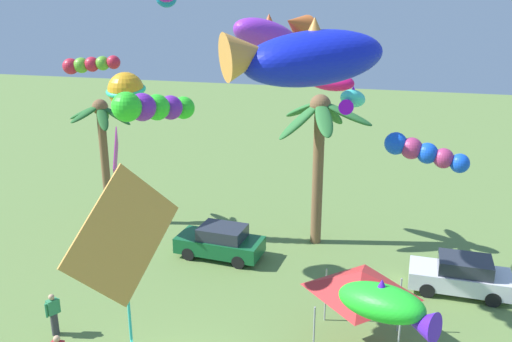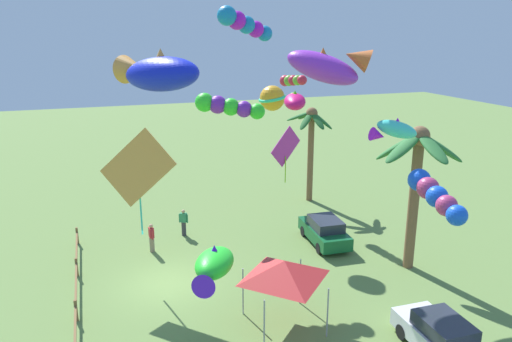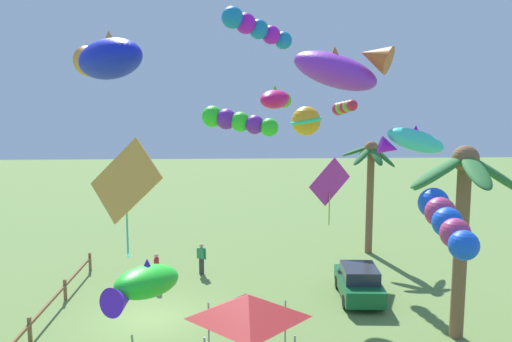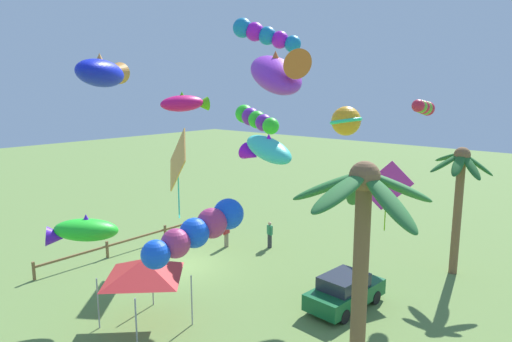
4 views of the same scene
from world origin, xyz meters
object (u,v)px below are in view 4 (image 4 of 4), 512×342
(kite_fish_6, at_px, (185,103))
(kite_tube_8, at_px, (424,107))
(kite_fish_10, at_px, (103,73))
(spectator_1, at_px, (226,234))
(kite_tube_4, at_px, (264,35))
(palm_tree_1, at_px, (362,218))
(kite_diamond_1, at_px, (387,187))
(kite_diamond_2, at_px, (178,162))
(kite_ball_5, at_px, (346,121))
(kite_tube_9, at_px, (199,230))
(kite_tube_3, at_px, (255,119))
(parked_car_0, at_px, (345,291))
(kite_fish_0, at_px, (266,150))
(festival_tent, at_px, (144,268))
(palm_tree_0, at_px, (460,182))
(spectator_0, at_px, (270,234))
(kite_fish_11, at_px, (83,230))

(kite_fish_6, xyz_separation_m, kite_tube_8, (-11.37, 4.74, -0.38))
(kite_tube_8, xyz_separation_m, kite_fish_10, (11.60, -10.06, 1.62))
(spectator_1, relative_size, kite_tube_4, 0.53)
(palm_tree_1, xyz_separation_m, kite_tube_4, (-3.97, -7.36, 6.40))
(kite_diamond_1, relative_size, kite_diamond_2, 0.72)
(kite_ball_5, height_order, kite_tube_9, kite_ball_5)
(kite_tube_4, bearing_deg, palm_tree_1, 61.66)
(kite_tube_3, height_order, kite_fish_6, kite_fish_6)
(parked_car_0, bearing_deg, kite_diamond_1, -174.05)
(parked_car_0, xyz_separation_m, kite_fish_0, (5.57, 0.15, 6.76))
(kite_diamond_2, height_order, kite_fish_10, kite_fish_10)
(festival_tent, bearing_deg, kite_tube_9, 71.50)
(kite_diamond_2, xyz_separation_m, kite_fish_10, (4.46, 0.48, 4.61))
(palm_tree_0, distance_m, kite_fish_6, 14.33)
(kite_diamond_2, xyz_separation_m, kite_ball_5, (-4.00, 7.99, 2.36))
(kite_diamond_1, height_order, kite_tube_4, kite_tube_4)
(festival_tent, distance_m, kite_ball_5, 11.58)
(parked_car_0, height_order, spectator_0, spectator_0)
(kite_tube_3, distance_m, kite_ball_5, 4.42)
(palm_tree_0, distance_m, festival_tent, 15.72)
(spectator_1, height_order, kite_ball_5, kite_ball_5)
(kite_tube_4, height_order, kite_tube_8, kite_tube_4)
(kite_ball_5, bearing_deg, spectator_0, -96.28)
(festival_tent, distance_m, kite_fish_6, 6.64)
(kite_fish_10, bearing_deg, kite_ball_5, 138.42)
(kite_fish_0, bearing_deg, kite_diamond_1, -176.42)
(kite_ball_5, bearing_deg, kite_fish_6, -14.93)
(kite_ball_5, xyz_separation_m, kite_tube_9, (11.54, 2.18, -2.28))
(palm_tree_0, relative_size, kite_fish_10, 1.71)
(kite_ball_5, bearing_deg, spectator_1, -81.81)
(palm_tree_1, distance_m, kite_tube_8, 10.88)
(palm_tree_1, height_order, kite_fish_0, kite_fish_0)
(kite_diamond_1, bearing_deg, kite_tube_4, -41.63)
(kite_diamond_2, bearing_deg, festival_tent, 40.02)
(kite_ball_5, bearing_deg, kite_diamond_1, 135.98)
(kite_diamond_1, xyz_separation_m, kite_tube_3, (4.39, -4.95, 3.41))
(palm_tree_1, bearing_deg, palm_tree_0, -177.87)
(spectator_0, bearing_deg, kite_fish_0, 38.65)
(kite_fish_6, bearing_deg, spectator_1, -144.77)
(kite_tube_8, distance_m, kite_fish_11, 17.01)
(spectator_1, bearing_deg, kite_fish_10, -1.82)
(spectator_0, distance_m, kite_fish_11, 11.54)
(palm_tree_1, distance_m, kite_diamond_1, 9.27)
(palm_tree_1, relative_size, parked_car_0, 1.80)
(kite_tube_9, bearing_deg, palm_tree_0, 172.06)
(parked_car_0, xyz_separation_m, kite_diamond_1, (-4.69, -0.49, 3.79))
(festival_tent, distance_m, kite_tube_3, 8.86)
(kite_ball_5, distance_m, kite_tube_8, 4.09)
(kite_fish_0, distance_m, kite_ball_5, 8.95)
(palm_tree_0, relative_size, kite_diamond_1, 1.80)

